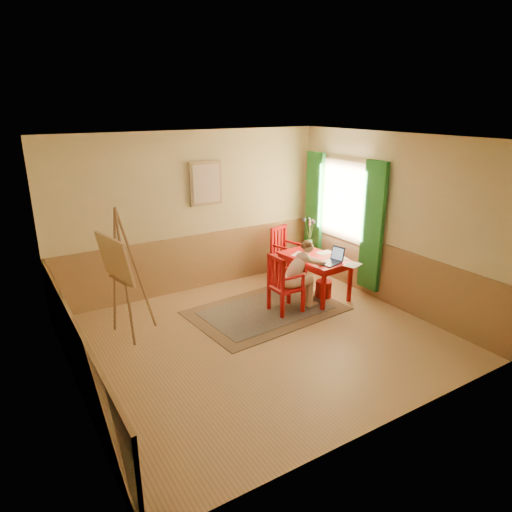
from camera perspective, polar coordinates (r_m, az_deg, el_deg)
room at (r=6.10m, az=0.71°, el=1.32°), size 5.04×4.54×2.84m
wainscot at (r=7.05m, az=-2.79°, el=-4.03°), size 5.00×4.50×1.00m
window at (r=8.39m, az=10.75°, el=5.42°), size 0.12×2.01×2.20m
wall_portrait at (r=7.99m, az=-6.31°, el=9.04°), size 0.60×0.05×0.76m
rug at (r=7.46m, az=1.31°, el=-6.84°), size 2.52×1.79×0.02m
table at (r=7.87m, az=7.34°, el=-0.69°), size 0.82×1.26×0.72m
chair_left at (r=7.24m, az=3.47°, el=-3.55°), size 0.45×0.43×0.98m
chair_back at (r=8.69m, az=3.61°, el=0.40°), size 0.55×0.57×1.00m
figure at (r=7.34m, az=5.48°, el=-2.05°), size 0.84×0.37×1.15m
laptop at (r=7.57m, az=9.63°, el=-0.48°), size 0.46×0.34×0.25m
papers at (r=7.83m, az=9.12°, el=-0.17°), size 0.75×1.19×0.00m
vase at (r=8.24m, az=6.75°, el=2.74°), size 0.20×0.28×0.56m
wastebasket at (r=7.99m, az=8.47°, el=-4.14°), size 0.32×0.32×0.30m
easel at (r=6.51m, az=-16.97°, el=-0.86°), size 0.70×0.86×1.92m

